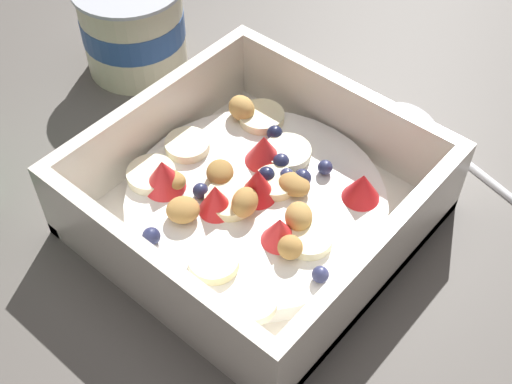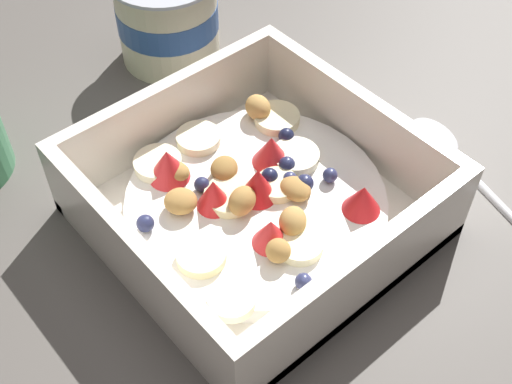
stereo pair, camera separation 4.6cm
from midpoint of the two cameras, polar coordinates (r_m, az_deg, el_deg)
name	(u,v)px [view 2 (the right image)]	position (r m, az deg, el deg)	size (l,w,h in m)	color
ground_plane	(256,194)	(0.50, 2.64, -0.30)	(2.40, 2.40, 0.00)	#56514C
fruit_bowl	(255,200)	(0.46, 2.71, -0.84)	(0.20, 0.20, 0.06)	white
spoon	(455,155)	(0.55, 18.77, 2.83)	(0.06, 0.17, 0.01)	silver
yogurt_cup	(168,17)	(0.60, -5.23, 14.38)	(0.09, 0.09, 0.08)	beige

